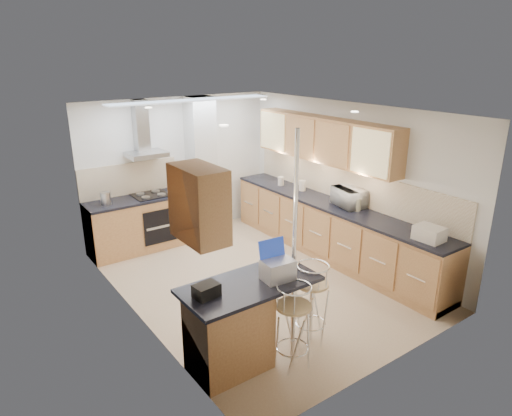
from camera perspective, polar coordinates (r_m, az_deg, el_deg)
ground at (r=6.88m, az=0.05°, el=-9.01°), size 4.80×4.80×0.00m
room_shell at (r=6.79m, az=0.44°, el=4.57°), size 3.64×4.84×2.51m
right_counter at (r=7.58m, az=9.31°, el=-2.71°), size 0.63×4.40×0.92m
back_counter at (r=8.00m, az=-14.41°, el=-1.92°), size 1.70×0.63×0.92m
peninsula at (r=5.06m, az=-0.75°, el=-13.99°), size 1.47×0.72×0.94m
microwave at (r=7.30m, az=11.57°, el=1.33°), size 0.45×0.59×0.29m
laptop at (r=4.85m, az=2.74°, el=-7.72°), size 0.35×0.27×0.22m
bag at (r=4.57m, az=-6.22°, el=-10.22°), size 0.26×0.20×0.13m
bar_stool_near at (r=4.98m, az=4.66°, el=-14.52°), size 0.49×0.49×0.97m
bar_stool_end at (r=5.40m, az=6.95°, el=-11.68°), size 0.51×0.51×0.98m
jar_a at (r=8.03m, az=5.81°, el=2.82°), size 0.15×0.15×0.18m
jar_b at (r=8.32m, az=3.12°, el=3.38°), size 0.12×0.12×0.16m
jar_c at (r=7.15m, az=12.45°, el=0.44°), size 0.18×0.18×0.19m
jar_d at (r=7.31m, az=12.15°, el=0.64°), size 0.13×0.13×0.13m
bread_bin at (r=6.28m, az=20.86°, el=-2.99°), size 0.29×0.37×0.19m
kettle at (r=7.61m, az=-18.28°, el=1.13°), size 0.16×0.16×0.21m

